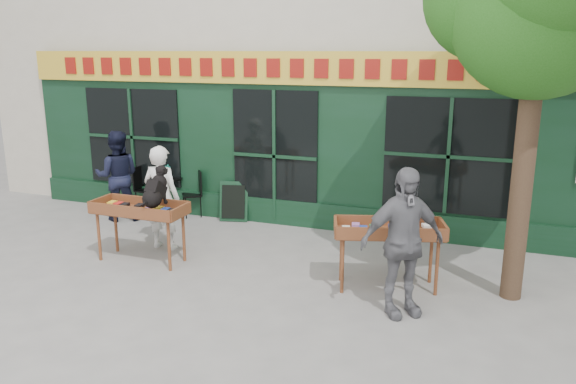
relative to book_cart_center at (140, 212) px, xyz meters
name	(u,v)px	position (x,y,z in m)	size (l,w,h in m)	color
ground	(222,264)	(1.28, 0.30, -0.82)	(80.00, 80.00, 0.00)	slate
book_cart_center	(140,212)	(0.00, 0.00, 0.00)	(1.50, 0.63, 0.99)	brown
dog	(155,186)	(0.35, -0.05, 0.47)	(0.34, 0.60, 0.60)	black
woman	(162,198)	(0.00, 0.65, 0.07)	(0.65, 0.43, 1.79)	white
book_cart_right	(389,233)	(3.92, 0.31, 0.00)	(1.62, 1.03, 0.99)	brown
man_right	(402,242)	(4.22, -0.44, 0.15)	(1.14, 0.47, 1.94)	slate
bistro_table	(168,188)	(-1.05, 2.50, -0.28)	(0.60, 0.60, 0.76)	black
bistro_chair_left	(142,185)	(-1.69, 2.51, -0.26)	(0.40, 0.40, 0.95)	black
bistro_chair_right	(196,189)	(-0.43, 2.55, -0.26)	(0.51, 0.51, 0.95)	black
potted_plant	(167,171)	(-1.05, 2.50, 0.08)	(0.14, 0.10, 0.27)	gray
man_left	(118,176)	(-1.75, 1.79, 0.08)	(0.87, 0.68, 1.80)	black
chalkboard	(234,202)	(0.45, 2.49, -0.42)	(0.59, 0.32, 0.79)	black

